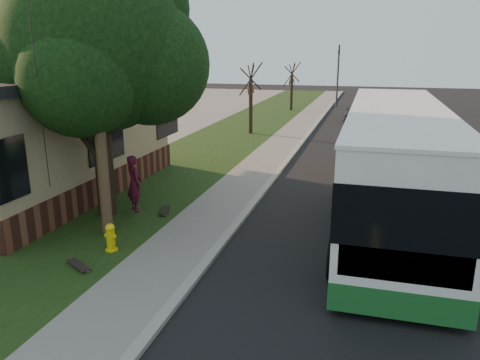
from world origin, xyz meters
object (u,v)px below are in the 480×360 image
(traffic_signal, at_px, (338,72))
(distant_car, at_px, (359,112))
(utility_pole, at_px, (94,68))
(dumpster, at_px, (76,161))
(fire_hydrant, at_px, (111,237))
(skateboard_spare, at_px, (79,265))
(leafy_tree, at_px, (98,47))
(skateboarder, at_px, (134,183))
(skateboard_main, at_px, (165,210))
(bare_tree_far, at_px, (292,87))
(bare_tree_near, at_px, (251,99))
(transit_bus, at_px, (394,160))

(traffic_signal, height_order, distant_car, traffic_signal)
(utility_pole, bearing_deg, dumpster, 130.96)
(fire_hydrant, xyz_separation_m, distant_car, (5.36, 25.14, 0.30))
(utility_pole, distance_m, skateboard_spare, 4.98)
(leafy_tree, height_order, skateboarder, leafy_tree)
(skateboard_main, bearing_deg, traffic_signal, 84.46)
(bare_tree_far, relative_size, skateboard_spare, 4.66)
(utility_pole, xyz_separation_m, skateboarder, (-0.18, 2.00, -3.65))
(bare_tree_far, xyz_separation_m, distant_car, (5.76, -4.86, -1.27))
(fire_hydrant, distance_m, leafy_tree, 5.65)
(bare_tree_near, height_order, transit_bus, bare_tree_near)
(fire_hydrant, xyz_separation_m, bare_tree_far, (-0.40, 30.00, 1.57))
(skateboard_main, height_order, distant_car, distant_car)
(skateboard_spare, relative_size, distant_car, 0.20)
(skateboard_main, bearing_deg, bare_tree_far, 91.06)
(leafy_tree, height_order, transit_bus, leafy_tree)
(bare_tree_near, height_order, distant_car, bare_tree_near)
(traffic_signal, distance_m, skateboarder, 31.34)
(utility_pole, xyz_separation_m, bare_tree_far, (0.31, 29.01, -2.63))
(utility_pole, bearing_deg, leafy_tree, 117.60)
(skateboard_spare, bearing_deg, transit_bus, 39.10)
(transit_bus, relative_size, skateboarder, 7.04)
(skateboarder, bearing_deg, bare_tree_near, -47.81)
(fire_hydrant, relative_size, skateboard_main, 0.79)
(fire_hydrant, distance_m, bare_tree_near, 18.10)
(bare_tree_far, bearing_deg, transit_bus, -73.63)
(bare_tree_far, height_order, transit_bus, bare_tree_far)
(transit_bus, distance_m, skateboard_spare, 9.49)
(fire_hydrant, height_order, skateboarder, skateboarder)
(bare_tree_near, relative_size, skateboard_main, 4.57)
(traffic_signal, distance_m, dumpster, 29.16)
(bare_tree_near, bearing_deg, distant_car, 48.77)
(dumpster, bearing_deg, traffic_signal, 73.46)
(bare_tree_near, bearing_deg, skateboard_spare, -88.01)
(utility_pole, relative_size, bare_tree_far, 2.25)
(skateboard_main, distance_m, dumpster, 6.12)
(leafy_tree, height_order, bare_tree_near, leafy_tree)
(transit_bus, bearing_deg, fire_hydrant, -145.66)
(transit_bus, height_order, skateboard_spare, transit_bus)
(bare_tree_near, distance_m, skateboard_main, 15.08)
(skateboard_spare, bearing_deg, skateboard_main, 85.42)
(leafy_tree, relative_size, skateboarder, 4.28)
(fire_hydrant, bearing_deg, transit_bus, 34.34)
(traffic_signal, relative_size, skateboard_main, 5.84)
(utility_pole, relative_size, bare_tree_near, 2.11)
(leafy_tree, xyz_separation_m, bare_tree_far, (1.17, 27.35, -3.16))
(traffic_signal, distance_m, skateboard_main, 31.21)
(utility_pole, bearing_deg, transit_bus, 26.19)
(bare_tree_near, bearing_deg, skateboard_main, -86.16)
(utility_pole, xyz_separation_m, distant_car, (6.07, 24.15, -3.90))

